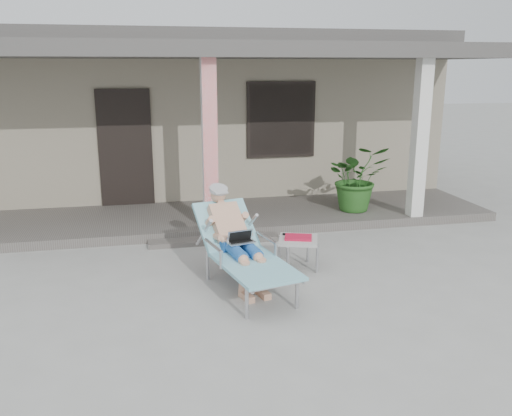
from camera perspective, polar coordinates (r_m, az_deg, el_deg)
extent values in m
plane|color=#9E9E99|center=(6.67, -2.22, -8.55)|extent=(60.00, 60.00, 0.00)
cube|color=gray|center=(12.64, -7.47, 9.43)|extent=(10.00, 5.00, 3.00)
cube|color=#474442|center=(12.60, -7.73, 16.93)|extent=(10.40, 5.40, 0.30)
cube|color=black|center=(10.12, -13.57, 6.15)|extent=(0.95, 0.06, 2.10)
cube|color=black|center=(10.40, 2.65, 9.26)|extent=(1.20, 0.06, 1.30)
cube|color=black|center=(10.40, 2.66, 9.26)|extent=(1.32, 0.05, 1.42)
cube|color=#605B56|center=(9.46, -5.38, -1.06)|extent=(10.00, 2.00, 0.15)
cube|color=red|center=(8.34, -4.90, 6.53)|extent=(0.22, 0.22, 2.61)
cube|color=silver|center=(9.44, 16.84, 6.91)|extent=(0.22, 0.22, 2.61)
cube|color=#474442|center=(9.11, -5.81, 16.18)|extent=(10.00, 2.30, 0.24)
cube|color=#605B56|center=(8.37, -4.42, -3.40)|extent=(2.00, 0.30, 0.07)
cylinder|color=#B7B7BC|center=(5.87, -0.98, -9.98)|extent=(0.04, 0.04, 0.36)
cylinder|color=#B7B7BC|center=(6.12, 4.32, -8.94)|extent=(0.04, 0.04, 0.36)
cylinder|color=#B7B7BC|center=(6.91, -5.12, -6.12)|extent=(0.04, 0.04, 0.36)
cylinder|color=#B7B7BC|center=(7.13, -0.48, -5.40)|extent=(0.04, 0.04, 0.36)
cube|color=#B7B7BC|center=(6.29, -0.10, -6.31)|extent=(0.87, 1.31, 0.03)
cube|color=#85C9CD|center=(6.28, -0.10, -6.10)|extent=(0.97, 1.36, 0.04)
cube|color=#B7B7BC|center=(6.97, -3.14, -2.18)|extent=(0.73, 0.69, 0.48)
cube|color=#85C9CD|center=(6.96, -3.14, -1.92)|extent=(0.83, 0.78, 0.55)
cylinder|color=#A3A4A6|center=(7.11, -4.04, 2.03)|extent=(0.29, 0.29, 0.13)
cube|color=silver|center=(6.59, -1.67, -3.54)|extent=(0.37, 0.30, 0.23)
cube|color=#AFAFAA|center=(7.21, 4.47, -3.36)|extent=(0.64, 0.64, 0.04)
cylinder|color=#B7B7BC|center=(7.04, 3.32, -5.61)|extent=(0.04, 0.04, 0.38)
cylinder|color=#B7B7BC|center=(7.16, 6.45, -5.34)|extent=(0.04, 0.04, 0.38)
cylinder|color=#B7B7BC|center=(7.41, 2.50, -4.55)|extent=(0.04, 0.04, 0.38)
cylinder|color=#B7B7BC|center=(7.52, 5.48, -4.32)|extent=(0.04, 0.04, 0.38)
cube|color=red|center=(7.20, 4.48, -3.09)|extent=(0.42, 0.36, 0.03)
cube|color=black|center=(7.32, 4.19, -2.83)|extent=(0.34, 0.13, 0.04)
imported|color=#26591E|center=(9.69, 10.60, 3.16)|extent=(1.16, 1.04, 1.17)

